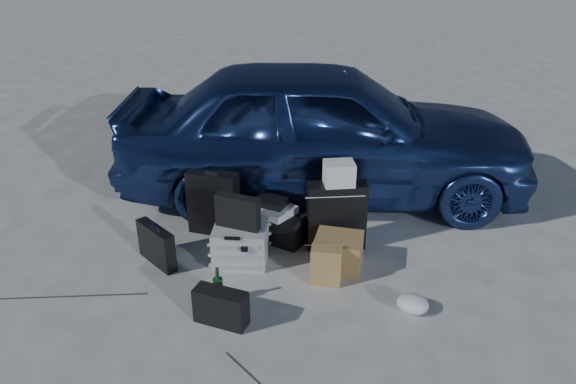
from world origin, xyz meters
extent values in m
plane|color=#B9BAB4|center=(0.00, 0.00, 0.00)|extent=(60.00, 60.00, 0.00)
imported|color=navy|center=(0.39, 2.10, 0.77)|extent=(4.84, 2.82, 1.55)
cube|color=#AEB1B4|center=(-0.05, 0.47, 0.18)|extent=(0.55, 0.48, 0.36)
cube|color=black|center=(-0.07, 0.48, 0.51)|extent=(0.42, 0.15, 0.31)
cube|color=black|center=(-0.79, 0.24, 0.19)|extent=(0.47, 0.35, 0.38)
cube|color=black|center=(-0.48, 0.91, 0.33)|extent=(0.52, 0.20, 0.66)
cube|color=black|center=(0.76, 0.95, 0.33)|extent=(0.59, 0.37, 0.67)
cube|color=silver|center=(0.76, 0.96, 0.78)|extent=(0.34, 0.30, 0.22)
cube|color=black|center=(0.14, 0.93, 0.15)|extent=(0.66, 0.42, 0.31)
cube|color=silver|center=(0.13, 0.91, 0.34)|extent=(0.51, 0.46, 0.07)
cube|color=black|center=(0.11, 0.93, 0.41)|extent=(0.33, 0.26, 0.06)
cube|color=#A47847|center=(0.78, 0.33, 0.18)|extent=(0.28, 0.19, 0.35)
cube|color=olive|center=(0.85, 0.59, 0.16)|extent=(0.43, 0.38, 0.32)
ellipsoid|color=silver|center=(1.55, 0.11, 0.07)|extent=(0.30, 0.27, 0.15)
cube|color=black|center=(0.09, -0.42, 0.15)|extent=(0.44, 0.21, 0.30)
cylinder|color=#0F3318|center=(-0.02, -0.19, 0.16)|extent=(0.11, 0.11, 0.33)
camera|label=1|loc=(1.50, -3.73, 2.92)|focal=35.00mm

